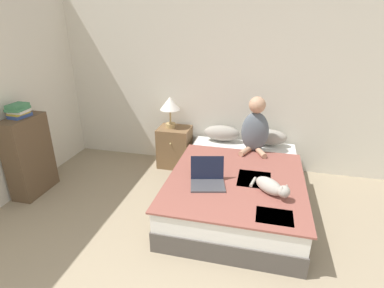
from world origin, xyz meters
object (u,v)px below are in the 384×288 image
object	(u,v)px
pillow_near	(222,133)
table_lamp	(170,105)
person_sitting	(255,128)
bed	(237,188)
bookshelf	(29,156)
pillow_far	(268,137)
book_stack_top	(18,111)
nightstand	(175,147)
cat_tabby	(272,187)
laptop_open	(208,179)

from	to	relation	value
pillow_near	table_lamp	bearing A→B (deg)	-176.58
person_sitting	table_lamp	bearing A→B (deg)	169.73
bed	bookshelf	bearing A→B (deg)	-172.85
pillow_far	person_sitting	bearing A→B (deg)	-123.45
pillow_far	book_stack_top	world-z (taller)	book_stack_top
person_sitting	nightstand	world-z (taller)	person_sitting
bed	table_lamp	bearing A→B (deg)	141.92
person_sitting	bookshelf	distance (m)	2.89
pillow_far	pillow_near	bearing A→B (deg)	180.00
book_stack_top	pillow_far	bearing A→B (deg)	22.68
nightstand	bookshelf	world-z (taller)	bookshelf
cat_tabby	pillow_far	bearing A→B (deg)	134.48
person_sitting	book_stack_top	xyz separation A→B (m)	(-2.72, -0.94, 0.31)
pillow_far	cat_tabby	size ratio (longest dim) A/B	1.22
laptop_open	table_lamp	distance (m)	1.52
book_stack_top	cat_tabby	bearing A→B (deg)	-2.07
bookshelf	book_stack_top	bearing A→B (deg)	141.36
nightstand	table_lamp	xyz separation A→B (m)	(-0.06, 0.01, 0.64)
cat_tabby	table_lamp	distance (m)	1.97
pillow_near	nightstand	world-z (taller)	pillow_near
laptop_open	nightstand	size ratio (longest dim) A/B	0.69
cat_tabby	bookshelf	world-z (taller)	bookshelf
nightstand	book_stack_top	bearing A→B (deg)	-143.45
cat_tabby	table_lamp	world-z (taller)	table_lamp
cat_tabby	book_stack_top	distance (m)	3.00
pillow_near	laptop_open	bearing A→B (deg)	-88.33
cat_tabby	table_lamp	xyz separation A→B (m)	(-1.45, 1.27, 0.41)
bed	cat_tabby	xyz separation A→B (m)	(0.37, -0.43, 0.31)
person_sitting	table_lamp	xyz separation A→B (m)	(-1.23, 0.22, 0.16)
bed	laptop_open	xyz separation A→B (m)	(-0.29, -0.38, 0.29)
cat_tabby	laptop_open	world-z (taller)	laptop_open
book_stack_top	table_lamp	bearing A→B (deg)	37.96
pillow_far	nightstand	xyz separation A→B (m)	(-1.34, -0.06, -0.26)
cat_tabby	nightstand	xyz separation A→B (m)	(-1.40, 1.26, -0.24)
pillow_near	book_stack_top	size ratio (longest dim) A/B	2.00
pillow_far	laptop_open	size ratio (longest dim) A/B	1.23
bookshelf	nightstand	bearing A→B (deg)	36.69
pillow_near	table_lamp	xyz separation A→B (m)	(-0.76, -0.05, 0.38)
bed	person_sitting	distance (m)	0.85
bookshelf	bed	bearing A→B (deg)	7.15
pillow_far	book_stack_top	distance (m)	3.18
table_lamp	bookshelf	distance (m)	1.94
pillow_near	table_lamp	world-z (taller)	table_lamp
table_lamp	bookshelf	xyz separation A→B (m)	(-1.49, -1.17, -0.44)
pillow_near	book_stack_top	xyz separation A→B (m)	(-2.25, -1.21, 0.53)
pillow_far	bookshelf	size ratio (longest dim) A/B	0.51
nightstand	book_stack_top	world-z (taller)	book_stack_top
pillow_far	bookshelf	bearing A→B (deg)	-157.24
laptop_open	person_sitting	bearing A→B (deg)	52.96
pillow_near	nightstand	distance (m)	0.75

